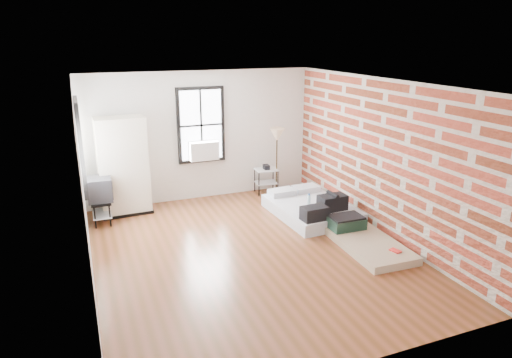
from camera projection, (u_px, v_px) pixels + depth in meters
name	position (u px, v px, depth m)	size (l,w,h in m)	color
ground	(250.00, 252.00, 7.67)	(6.00, 6.00, 0.00)	#563116
room_shell	(255.00, 146.00, 7.56)	(5.02, 6.02, 2.80)	silver
mattress_main	(312.00, 208.00, 9.20)	(1.46, 1.93, 0.60)	white
mattress_bare	(363.00, 239.00, 7.93)	(0.95, 1.72, 0.37)	tan
wardrobe	(123.00, 166.00, 9.13)	(1.02, 0.61, 1.98)	black
side_table	(266.00, 174.00, 10.45)	(0.55, 0.46, 0.68)	black
floor_lamp	(277.00, 138.00, 10.22)	(0.33, 0.33, 1.52)	black
tv_stand	(100.00, 191.00, 8.73)	(0.47, 0.65, 0.91)	black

